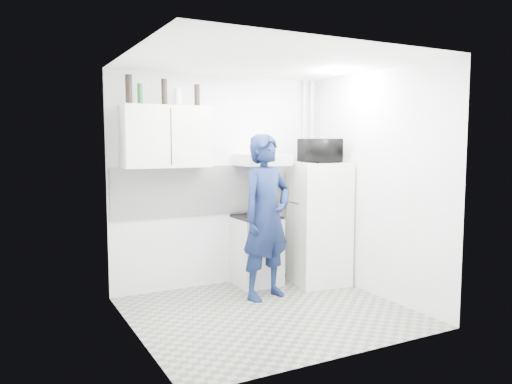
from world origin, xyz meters
name	(u,v)px	position (x,y,z in m)	size (l,w,h in m)	color
floor	(269,312)	(0.00, 0.00, 0.00)	(2.80, 2.80, 0.00)	gray
ceiling	(270,61)	(0.00, 0.00, 2.60)	(2.80, 2.80, 0.00)	white
wall_back	(221,181)	(0.00, 1.25, 1.30)	(2.80, 2.80, 0.00)	white
wall_left	(134,197)	(-1.40, 0.00, 1.30)	(2.60, 2.60, 0.00)	white
wall_right	(375,184)	(1.40, 0.00, 1.30)	(2.60, 2.60, 0.00)	white
person	(266,217)	(0.22, 0.47, 0.94)	(0.69, 0.45, 1.88)	#101B3D
stove	(256,251)	(0.37, 1.00, 0.42)	(0.53, 0.53, 0.84)	silver
fridge	(319,223)	(1.10, 0.68, 0.77)	(0.64, 0.64, 1.53)	white
stove_top	(256,217)	(0.37, 1.00, 0.86)	(0.51, 0.51, 0.03)	black
saucepan	(258,213)	(0.36, 0.93, 0.92)	(0.16, 0.16, 0.09)	silver
microwave	(320,151)	(1.10, 0.68, 1.68)	(0.36, 0.54, 0.30)	black
bottle_a	(129,89)	(-1.16, 1.07, 2.36)	(0.07, 0.07, 0.32)	black
bottle_b	(140,94)	(-1.04, 1.07, 2.32)	(0.06, 0.06, 0.23)	#144C1E
bottle_d	(164,92)	(-0.76, 1.07, 2.35)	(0.07, 0.07, 0.30)	black
canister_a	(178,97)	(-0.61, 1.07, 2.30)	(0.08, 0.08, 0.21)	#B2B7BC
bottle_e	(197,96)	(-0.37, 1.07, 2.33)	(0.06, 0.06, 0.26)	black
upper_cabinet	(166,137)	(-0.75, 1.07, 1.85)	(1.00, 0.35, 0.70)	white
range_hood	(262,160)	(0.45, 1.00, 1.57)	(0.60, 0.50, 0.14)	silver
backsplash	(221,189)	(0.00, 1.24, 1.20)	(2.74, 0.03, 0.60)	white
pipe_a	(311,178)	(1.30, 1.17, 1.30)	(0.05, 0.05, 2.60)	silver
pipe_b	(304,178)	(1.18, 1.17, 1.30)	(0.04, 0.04, 2.60)	silver
ceiling_spot_fixture	(338,73)	(1.00, 0.20, 2.57)	(0.10, 0.10, 0.02)	white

